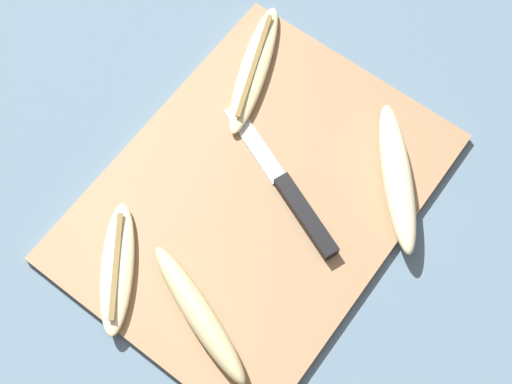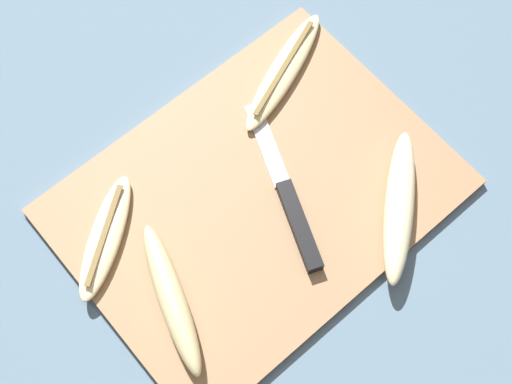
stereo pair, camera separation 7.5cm
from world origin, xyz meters
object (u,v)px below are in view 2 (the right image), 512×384
Objects in this scene: knife at (294,212)px; banana_soft_right at (284,71)px; banana_ripe_center at (172,298)px; banana_cream_curved at (106,237)px; banana_pale_long at (399,206)px.

knife is 1.14× the size of banana_soft_right.
banana_cream_curved is (-0.01, 0.12, -0.01)m from banana_ripe_center.
banana_pale_long is at bearing -34.73° from banana_cream_curved.
banana_pale_long is 0.87× the size of banana_soft_right.
banana_soft_right reaches higher than knife.
banana_ripe_center reaches higher than banana_soft_right.
banana_ripe_center is (-0.18, 0.01, 0.01)m from knife.
banana_cream_curved is (-0.20, 0.13, 0.00)m from knife.
banana_cream_curved and banana_soft_right have the same top height.
banana_cream_curved is 0.77× the size of banana_soft_right.
banana_pale_long reaches higher than banana_cream_curved.
banana_pale_long is at bearing -17.73° from banana_ripe_center.
banana_ripe_center is 0.12m from banana_cream_curved.
banana_pale_long is (0.10, -0.08, 0.01)m from knife.
banana_cream_curved is at bearing 169.54° from knife.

